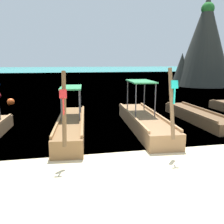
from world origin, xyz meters
name	(u,v)px	position (x,y,z in m)	size (l,w,h in m)	color
ground	(146,184)	(0.00, 0.00, 0.00)	(120.00, 120.00, 0.00)	beige
sea_water	(70,72)	(0.00, 62.16, 0.00)	(120.00, 120.00, 0.00)	teal
longtail_boat_red_ribbon	(71,126)	(-1.62, 4.50, 0.37)	(1.50, 5.95, 2.68)	brown
longtail_boat_turquoise_ribbon	(144,121)	(1.54, 4.68, 0.37)	(1.56, 6.30, 2.75)	olive
longtail_boat_orange_ribbon	(197,116)	(4.55, 5.48, 0.27)	(1.05, 5.63, 2.40)	brown
karst_rock	(204,42)	(14.53, 21.55, 5.11)	(6.90, 6.48, 10.48)	#2D302B
mooring_buoy_far	(11,102)	(-5.38, 11.91, 0.25)	(0.49, 0.49, 0.49)	#EA5119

